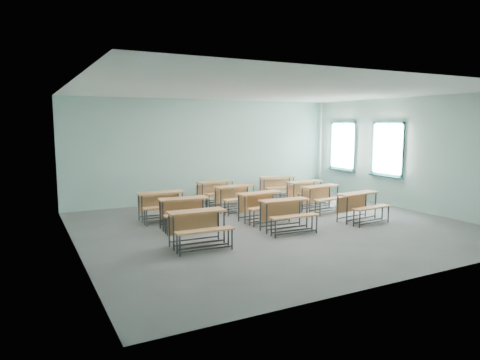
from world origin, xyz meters
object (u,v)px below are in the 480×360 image
object	(u,v)px
desk_unit_r1c0	(185,209)
desk_unit_r3c2	(278,184)
desk_unit_r2c1	(237,194)
desk_unit_r2c2	(306,189)
desk_unit_r0c0	(199,223)
desk_unit_r2c0	(162,202)
desk_unit_r3c1	(217,189)
desk_unit_r1c1	(262,202)
desk_unit_r0c2	(360,203)
desk_unit_r1c2	(323,194)
desk_unit_r0c1	(286,210)

from	to	relation	value
desk_unit_r1c0	desk_unit_r3c2	xyz separation A→B (m)	(4.16, 2.46, 0.00)
desk_unit_r2c1	desk_unit_r1c0	bearing A→B (deg)	-152.26
desk_unit_r2c2	desk_unit_r0c0	bearing A→B (deg)	-154.94
desk_unit_r2c0	desk_unit_r3c2	distance (m)	4.57
desk_unit_r2c2	desk_unit_r3c1	distance (m)	2.71
desk_unit_r3c1	desk_unit_r1c1	bearing A→B (deg)	-94.25
desk_unit_r3c2	desk_unit_r2c2	bearing A→B (deg)	-76.05
desk_unit_r3c2	desk_unit_r1c1	bearing A→B (deg)	-121.98
desk_unit_r0c2	desk_unit_r2c2	size ratio (longest dim) A/B	1.02
desk_unit_r2c0	desk_unit_r0c0	bearing A→B (deg)	-91.98
desk_unit_r1c0	desk_unit_r2c1	size ratio (longest dim) A/B	1.00
desk_unit_r0c0	desk_unit_r1c1	size ratio (longest dim) A/B	0.99
desk_unit_r3c2	desk_unit_r1c2	bearing A→B (deg)	-83.32
desk_unit_r1c0	desk_unit_r2c1	xyz separation A→B (m)	(1.99, 1.23, 0.00)
desk_unit_r1c1	desk_unit_r3c2	world-z (taller)	same
desk_unit_r2c1	desk_unit_r3c1	world-z (taller)	same
desk_unit_r0c1	desk_unit_r1c2	bearing A→B (deg)	35.66
desk_unit_r0c0	desk_unit_r0c1	bearing A→B (deg)	8.95
desk_unit_r0c1	desk_unit_r0c2	distance (m)	2.18
desk_unit_r1c1	desk_unit_r1c2	size ratio (longest dim) A/B	0.98
desk_unit_r0c0	desk_unit_r3c2	distance (m)	5.95
desk_unit_r2c0	desk_unit_r2c1	bearing A→B (deg)	2.76
desk_unit_r0c1	desk_unit_r2c2	world-z (taller)	same
desk_unit_r0c2	desk_unit_r2c2	xyz separation A→B (m)	(0.14, 2.44, 0.00)
desk_unit_r0c0	desk_unit_r1c1	xyz separation A→B (m)	(2.29, 1.40, 0.00)
desk_unit_r2c2	desk_unit_r1c2	bearing A→B (deg)	-105.47
desk_unit_r1c2	desk_unit_r2c2	distance (m)	1.04
desk_unit_r3c1	desk_unit_r0c1	bearing A→B (deg)	-95.42
desk_unit_r1c1	desk_unit_r2c2	xyz separation A→B (m)	(2.29, 1.24, 0.00)
desk_unit_r0c0	desk_unit_r0c1	world-z (taller)	same
desk_unit_r1c0	desk_unit_r3c1	xyz separation A→B (m)	(1.91, 2.39, 0.00)
desk_unit_r1c2	desk_unit_r2c1	distance (m)	2.41
desk_unit_r2c0	desk_unit_r2c1	size ratio (longest dim) A/B	0.96
desk_unit_r0c0	desk_unit_r2c0	world-z (taller)	same
desk_unit_r0c1	desk_unit_r3c2	world-z (taller)	same
desk_unit_r0c1	desk_unit_r1c1	xyz separation A→B (m)	(0.03, 1.14, 0.00)
desk_unit_r0c2	desk_unit_r1c1	world-z (taller)	same
desk_unit_r0c2	desk_unit_r3c2	size ratio (longest dim) A/B	0.99
desk_unit_r1c1	desk_unit_r2c1	size ratio (longest dim) A/B	0.99
desk_unit_r0c0	desk_unit_r0c2	size ratio (longest dim) A/B	0.96
desk_unit_r0c1	desk_unit_r2c1	xyz separation A→B (m)	(0.00, 2.50, 0.00)
desk_unit_r0c1	desk_unit_r1c1	size ratio (longest dim) A/B	0.99
desk_unit_r0c0	desk_unit_r1c2	xyz separation A→B (m)	(4.39, 1.62, 0.00)
desk_unit_r2c0	desk_unit_r2c1	world-z (taller)	same
desk_unit_r3c1	desk_unit_r0c0	bearing A→B (deg)	-125.79
desk_unit_r0c2	desk_unit_r1c1	size ratio (longest dim) A/B	1.03
desk_unit_r2c0	desk_unit_r3c1	xyz separation A→B (m)	(2.12, 1.28, 0.00)
desk_unit_r2c0	desk_unit_r2c2	world-z (taller)	same
desk_unit_r0c0	desk_unit_r3c2	bearing A→B (deg)	44.41
desk_unit_r0c0	desk_unit_r2c0	xyz separation A→B (m)	(0.07, 2.62, 0.00)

